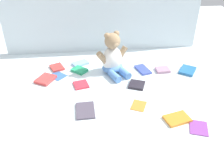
{
  "coord_description": "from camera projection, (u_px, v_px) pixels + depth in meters",
  "views": [
    {
      "loc": [
        -0.12,
        -1.31,
        0.84
      ],
      "look_at": [
        0.01,
        -0.1,
        0.1
      ],
      "focal_mm": 38.37,
      "sensor_mm": 36.0,
      "label": 1
    }
  ],
  "objects": [
    {
      "name": "ground_plane",
      "position": [
        109.0,
        80.0,
        1.56
      ],
      "size": [
        3.2,
        3.2,
        0.0
      ],
      "primitive_type": "plane",
      "color": "silver"
    },
    {
      "name": "backdrop_drape",
      "position": [
        103.0,
        2.0,
        1.74
      ],
      "size": [
        1.49,
        0.03,
        0.76
      ],
      "primitive_type": "cube",
      "color": "silver",
      "rests_on": "ground_plane"
    },
    {
      "name": "teddy_bear",
      "position": [
        113.0,
        58.0,
        1.59
      ],
      "size": [
        0.23,
        0.24,
        0.28
      ],
      "rotation": [
        0.0,
        0.0,
        0.42
      ],
      "color": "white",
      "rests_on": "ground_plane"
    },
    {
      "name": "book_case_0",
      "position": [
        137.0,
        85.0,
        1.49
      ],
      "size": [
        0.12,
        0.12,
        0.02
      ],
      "primitive_type": "cube",
      "rotation": [
        0.0,
        0.0,
        5.9
      ],
      "color": "#27222C",
      "rests_on": "ground_plane"
    },
    {
      "name": "book_case_1",
      "position": [
        188.0,
        70.0,
        1.64
      ],
      "size": [
        0.15,
        0.15,
        0.02
      ],
      "primitive_type": "cube",
      "rotation": [
        0.0,
        0.0,
        5.67
      ],
      "color": "#2565A4",
      "rests_on": "ground_plane"
    },
    {
      "name": "book_case_2",
      "position": [
        81.0,
        85.0,
        1.5
      ],
      "size": [
        0.11,
        0.11,
        0.01
      ],
      "primitive_type": "cube",
      "rotation": [
        0.0,
        0.0,
        0.25
      ],
      "color": "#C92D3D",
      "rests_on": "ground_plane"
    },
    {
      "name": "book_case_3",
      "position": [
        79.0,
        70.0,
        1.65
      ],
      "size": [
        0.12,
        0.12,
        0.02
      ],
      "primitive_type": "cube",
      "rotation": [
        0.0,
        0.0,
        0.84
      ],
      "color": "#249B65",
      "rests_on": "ground_plane"
    },
    {
      "name": "book_case_4",
      "position": [
        199.0,
        127.0,
        1.18
      ],
      "size": [
        0.12,
        0.13,
        0.01
      ],
      "primitive_type": "cube",
      "rotation": [
        0.0,
        0.0,
        5.95
      ],
      "color": "purple",
      "rests_on": "ground_plane"
    },
    {
      "name": "book_case_5",
      "position": [
        139.0,
        105.0,
        1.33
      ],
      "size": [
        0.11,
        0.12,
        0.01
      ],
      "primitive_type": "cube",
      "rotation": [
        0.0,
        0.0,
        5.85
      ],
      "color": "orange",
      "rests_on": "ground_plane"
    },
    {
      "name": "book_case_6",
      "position": [
        177.0,
        119.0,
        1.23
      ],
      "size": [
        0.14,
        0.11,
        0.01
      ],
      "primitive_type": "cube",
      "rotation": [
        0.0,
        0.0,
        1.82
      ],
      "color": "orange",
      "rests_on": "ground_plane"
    },
    {
      "name": "book_case_7",
      "position": [
        85.0,
        110.0,
        1.29
      ],
      "size": [
        0.1,
        0.14,
        0.01
      ],
      "primitive_type": "cube",
      "rotation": [
        0.0,
        0.0,
        0.04
      ],
      "color": "#4D4454",
      "rests_on": "ground_plane"
    },
    {
      "name": "book_case_8",
      "position": [
        143.0,
        70.0,
        1.66
      ],
      "size": [
        0.1,
        0.15,
        0.01
      ],
      "primitive_type": "cube",
      "rotation": [
        0.0,
        0.0,
        0.29
      ],
      "color": "#394BA5",
      "rests_on": "ground_plane"
    },
    {
      "name": "book_case_9",
      "position": [
        57.0,
        76.0,
        1.59
      ],
      "size": [
        0.14,
        0.13,
        0.01
      ],
      "primitive_type": "cube",
      "rotation": [
        0.0,
        0.0,
        3.96
      ],
      "color": "#3665A3",
      "rests_on": "ground_plane"
    },
    {
      "name": "book_case_10",
      "position": [
        80.0,
        63.0,
        1.73
      ],
      "size": [
        0.13,
        0.11,
        0.02
      ],
      "primitive_type": "cube",
      "rotation": [
        0.0,
        0.0,
        2.05
      ],
      "color": "#83ABDD",
      "rests_on": "ground_plane"
    },
    {
      "name": "book_case_11",
      "position": [
        163.0,
        70.0,
        1.65
      ],
      "size": [
        0.1,
        0.08,
        0.02
      ],
      "primitive_type": "cube",
      "rotation": [
        0.0,
        0.0,
        1.62
      ],
      "color": "#AA7C96",
      "rests_on": "ground_plane"
    },
    {
      "name": "book_case_12",
      "position": [
        46.0,
        79.0,
        1.54
      ],
      "size": [
        0.14,
        0.15,
        0.02
      ],
      "primitive_type": "cube",
      "rotation": [
        0.0,
        0.0,
        2.63
      ],
      "color": "#DA3D3A",
      "rests_on": "ground_plane"
    },
    {
      "name": "book_case_13",
      "position": [
        57.0,
        67.0,
        1.68
      ],
      "size": [
        0.12,
        0.13,
        0.02
      ],
      "primitive_type": "cube",
      "rotation": [
        0.0,
        0.0,
        3.56
      ],
      "color": "#C73834",
      "rests_on": "ground_plane"
    }
  ]
}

